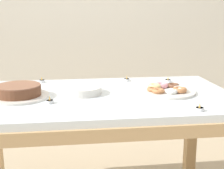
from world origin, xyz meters
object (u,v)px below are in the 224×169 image
at_px(tealight_centre, 127,80).
at_px(tealight_right_edge, 50,101).
at_px(tealight_near_front, 200,109).
at_px(cake_chocolate_round, 19,92).
at_px(plate_stack, 82,90).
at_px(tealight_near_cakes, 42,81).
at_px(tealight_left_edge, 168,80).
at_px(pastry_platter, 166,90).

relative_size(tealight_centre, tealight_right_edge, 1.00).
distance_m(tealight_centre, tealight_near_front, 0.69).
bearing_deg(tealight_right_edge, cake_chocolate_round, 142.54).
bearing_deg(tealight_right_edge, tealight_centre, 44.13).
height_order(plate_stack, tealight_near_cakes, plate_stack).
relative_size(tealight_left_edge, tealight_near_front, 1.00).
bearing_deg(tealight_near_cakes, tealight_left_edge, -6.56).
height_order(plate_stack, tealight_near_front, plate_stack).
bearing_deg(tealight_right_edge, tealight_near_front, -16.96).
xyz_separation_m(cake_chocolate_round, pastry_platter, (0.79, 0.00, -0.02)).
height_order(tealight_near_cakes, tealight_centre, same).
relative_size(plate_stack, tealight_right_edge, 5.25).
bearing_deg(tealight_near_cakes, tealight_centre, -3.38).
distance_m(pastry_platter, plate_stack, 0.46).
bearing_deg(pastry_platter, tealight_near_cakes, 153.74).
relative_size(pastry_platter, tealight_near_cakes, 7.86).
height_order(plate_stack, tealight_left_edge, plate_stack).
height_order(pastry_platter, tealight_right_edge, pastry_platter).
bearing_deg(tealight_near_front, tealight_left_edge, 86.53).
bearing_deg(tealight_left_edge, tealight_centre, 166.86).
relative_size(cake_chocolate_round, tealight_right_edge, 7.81).
xyz_separation_m(tealight_centre, tealight_right_edge, (-0.46, -0.44, 0.00)).
xyz_separation_m(tealight_near_cakes, tealight_right_edge, (0.08, -0.48, 0.00)).
bearing_deg(plate_stack, tealight_right_edge, -135.03).
distance_m(cake_chocolate_round, tealight_centre, 0.70).
bearing_deg(tealight_left_edge, tealight_right_edge, -151.63).
distance_m(cake_chocolate_round, tealight_near_cakes, 0.36).
xyz_separation_m(tealight_near_cakes, tealight_centre, (0.54, -0.03, 0.00)).
relative_size(tealight_centre, tealight_near_front, 1.00).
relative_size(cake_chocolate_round, plate_stack, 1.49).
distance_m(pastry_platter, tealight_near_cakes, 0.79).
distance_m(tealight_left_edge, tealight_near_front, 0.59).
distance_m(tealight_near_cakes, tealight_left_edge, 0.80).
distance_m(pastry_platter, tealight_centre, 0.36).
xyz_separation_m(plate_stack, tealight_near_front, (0.51, -0.37, -0.01)).
bearing_deg(tealight_near_cakes, tealight_right_edge, -80.38).
distance_m(tealight_near_cakes, tealight_near_front, 1.02).
xyz_separation_m(cake_chocolate_round, tealight_near_cakes, (0.09, 0.35, -0.02)).
distance_m(plate_stack, tealight_left_edge, 0.59).
distance_m(tealight_left_edge, tealight_right_edge, 0.81).
relative_size(tealight_near_cakes, tealight_right_edge, 1.00).
bearing_deg(tealight_centre, pastry_platter, -62.22).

